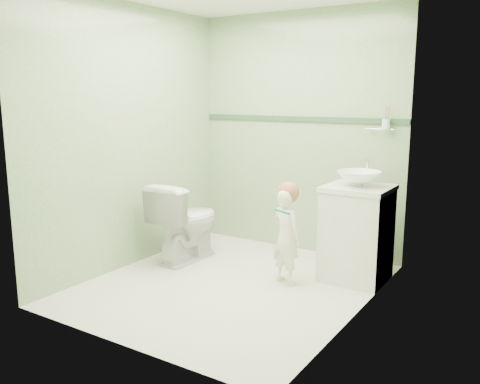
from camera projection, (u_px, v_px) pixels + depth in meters
The scene contains 12 objects.
ground at pixel (231, 285), 4.29m from camera, with size 2.50×2.50×0.00m, color silver.
room_shell at pixel (230, 144), 4.06m from camera, with size 2.50×2.54×2.40m.
trim_stripe at pixel (298, 119), 5.06m from camera, with size 2.20×0.02×0.05m, color #31523A.
vanity at pixel (356, 235), 4.35m from camera, with size 0.52×0.50×0.80m, color white.
counter at pixel (359, 188), 4.27m from camera, with size 0.54×0.52×0.04m, color white.
basin at pixel (359, 178), 4.26m from camera, with size 0.37×0.37×0.13m, color white.
faucet at pixel (367, 166), 4.39m from camera, with size 0.03×0.13×0.18m.
cup_holder at pixel (385, 124), 4.55m from camera, with size 0.26×0.07×0.21m.
toilet at pixel (186, 221), 4.89m from camera, with size 0.43×0.76×0.77m, color white.
toddler at pixel (286, 237), 4.27m from camera, with size 0.30×0.20×0.82m, color white.
hair_cap at pixel (288, 193), 4.22m from camera, with size 0.18×0.18×0.18m, color #A36043.
teal_toothbrush at pixel (282, 211), 4.09m from camera, with size 0.11×0.14×0.08m.
Camera 1 is at (2.26, -3.38, 1.59)m, focal length 37.85 mm.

